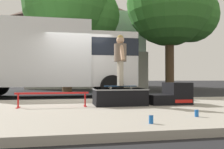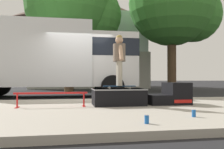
{
  "view_description": "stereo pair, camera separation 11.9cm",
  "coord_description": "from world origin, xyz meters",
  "px_view_note": "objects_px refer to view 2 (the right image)",
  "views": [
    {
      "loc": [
        -0.6,
        -8.41,
        0.77
      ],
      "look_at": [
        0.89,
        -0.86,
        0.89
      ],
      "focal_mm": 39.67,
      "sensor_mm": 36.0,
      "label": 1
    },
    {
      "loc": [
        -0.49,
        -8.43,
        0.77
      ],
      "look_at": [
        0.89,
        -0.86,
        0.89
      ],
      "focal_mm": 39.67,
      "sensor_mm": 36.0,
      "label": 2
    }
  ],
  "objects_px": {
    "soda_can": "(194,113)",
    "grind_rail": "(51,96)",
    "skate_box": "(118,96)",
    "skater_kid": "(119,56)",
    "skateboard": "(119,86)",
    "street_tree_neighbour": "(176,6)",
    "soda_can_b": "(147,119)",
    "box_truck": "(53,56)",
    "street_tree_main": "(74,7)",
    "kicker_ramp": "(171,95)"
  },
  "relations": [
    {
      "from": "skate_box",
      "to": "street_tree_main",
      "type": "relative_size",
      "value": 0.16
    },
    {
      "from": "kicker_ramp",
      "to": "soda_can",
      "type": "distance_m",
      "value": 2.12
    },
    {
      "from": "skateboard",
      "to": "box_truck",
      "type": "bearing_deg",
      "value": 111.27
    },
    {
      "from": "box_truck",
      "to": "kicker_ramp",
      "type": "bearing_deg",
      "value": -55.93
    },
    {
      "from": "skater_kid",
      "to": "street_tree_main",
      "type": "xyz_separation_m",
      "value": [
        -0.84,
        8.78,
        3.69
      ]
    },
    {
      "from": "skateboard",
      "to": "street_tree_main",
      "type": "xyz_separation_m",
      "value": [
        -0.84,
        8.78,
        4.44
      ]
    },
    {
      "from": "skate_box",
      "to": "skater_kid",
      "type": "relative_size",
      "value": 1.0
    },
    {
      "from": "grind_rail",
      "to": "skater_kid",
      "type": "relative_size",
      "value": 1.31
    },
    {
      "from": "skater_kid",
      "to": "soda_can",
      "type": "bearing_deg",
      "value": -67.24
    },
    {
      "from": "skateboard",
      "to": "soda_can_b",
      "type": "bearing_deg",
      "value": -92.9
    },
    {
      "from": "street_tree_main",
      "to": "kicker_ramp",
      "type": "bearing_deg",
      "value": -76.02
    },
    {
      "from": "skateboard",
      "to": "street_tree_neighbour",
      "type": "xyz_separation_m",
      "value": [
        5.7,
        9.02,
        4.9
      ]
    },
    {
      "from": "kicker_ramp",
      "to": "skateboard",
      "type": "distance_m",
      "value": 1.36
    },
    {
      "from": "soda_can",
      "to": "grind_rail",
      "type": "bearing_deg",
      "value": 141.96
    },
    {
      "from": "grind_rail",
      "to": "soda_can",
      "type": "relative_size",
      "value": 13.03
    },
    {
      "from": "skate_box",
      "to": "soda_can",
      "type": "relative_size",
      "value": 9.96
    },
    {
      "from": "skate_box",
      "to": "skater_kid",
      "type": "bearing_deg",
      "value": -45.64
    },
    {
      "from": "skateboard",
      "to": "skater_kid",
      "type": "bearing_deg",
      "value": -63.43
    },
    {
      "from": "skater_kid",
      "to": "soda_can_b",
      "type": "height_order",
      "value": "skater_kid"
    },
    {
      "from": "skateboard",
      "to": "soda_can_b",
      "type": "xyz_separation_m",
      "value": [
        -0.13,
        -2.5,
        -0.4
      ]
    },
    {
      "from": "skate_box",
      "to": "street_tree_neighbour",
      "type": "xyz_separation_m",
      "value": [
        5.72,
        9.0,
        5.14
      ]
    },
    {
      "from": "skateboard",
      "to": "soda_can",
      "type": "xyz_separation_m",
      "value": [
        0.86,
        -2.04,
        -0.4
      ]
    },
    {
      "from": "grind_rail",
      "to": "soda_can_b",
      "type": "bearing_deg",
      "value": -58.14
    },
    {
      "from": "box_truck",
      "to": "street_tree_main",
      "type": "bearing_deg",
      "value": 76.24
    },
    {
      "from": "soda_can",
      "to": "soda_can_b",
      "type": "distance_m",
      "value": 1.08
    },
    {
      "from": "kicker_ramp",
      "to": "soda_can_b",
      "type": "xyz_separation_m",
      "value": [
        -1.47,
        -2.52,
        -0.16
      ]
    },
    {
      "from": "soda_can",
      "to": "box_truck",
      "type": "distance_m",
      "value": 7.43
    },
    {
      "from": "soda_can_b",
      "to": "skate_box",
      "type": "bearing_deg",
      "value": 87.54
    },
    {
      "from": "kicker_ramp",
      "to": "street_tree_neighbour",
      "type": "height_order",
      "value": "street_tree_neighbour"
    },
    {
      "from": "kicker_ramp",
      "to": "soda_can_b",
      "type": "relative_size",
      "value": 8.17
    },
    {
      "from": "kicker_ramp",
      "to": "box_truck",
      "type": "distance_m",
      "value": 5.83
    },
    {
      "from": "grind_rail",
      "to": "soda_can",
      "type": "xyz_separation_m",
      "value": [
        2.47,
        -1.93,
        -0.2
      ]
    },
    {
      "from": "kicker_ramp",
      "to": "box_truck",
      "type": "xyz_separation_m",
      "value": [
        -3.18,
        4.7,
        1.35
      ]
    },
    {
      "from": "soda_can",
      "to": "soda_can_b",
      "type": "height_order",
      "value": "same"
    },
    {
      "from": "box_truck",
      "to": "street_tree_neighbour",
      "type": "bearing_deg",
      "value": 29.74
    },
    {
      "from": "soda_can",
      "to": "street_tree_neighbour",
      "type": "bearing_deg",
      "value": 66.36
    },
    {
      "from": "skater_kid",
      "to": "street_tree_main",
      "type": "relative_size",
      "value": 0.16
    },
    {
      "from": "soda_can_b",
      "to": "street_tree_main",
      "type": "height_order",
      "value": "street_tree_main"
    },
    {
      "from": "skater_kid",
      "to": "soda_can_b",
      "type": "xyz_separation_m",
      "value": [
        -0.13,
        -2.5,
        -1.14
      ]
    },
    {
      "from": "soda_can",
      "to": "soda_can_b",
      "type": "bearing_deg",
      "value": -155.08
    },
    {
      "from": "soda_can",
      "to": "street_tree_neighbour",
      "type": "relative_size",
      "value": 0.01
    },
    {
      "from": "grind_rail",
      "to": "street_tree_main",
      "type": "distance_m",
      "value": 10.06
    },
    {
      "from": "grind_rail",
      "to": "soda_can_b",
      "type": "height_order",
      "value": "grind_rail"
    },
    {
      "from": "skate_box",
      "to": "grind_rail",
      "type": "height_order",
      "value": "skate_box"
    },
    {
      "from": "soda_can",
      "to": "box_truck",
      "type": "relative_size",
      "value": 0.02
    },
    {
      "from": "soda_can_b",
      "to": "box_truck",
      "type": "bearing_deg",
      "value": 103.33
    },
    {
      "from": "skate_box",
      "to": "soda_can_b",
      "type": "distance_m",
      "value": 2.52
    },
    {
      "from": "skate_box",
      "to": "street_tree_main",
      "type": "bearing_deg",
      "value": 95.36
    },
    {
      "from": "skateboard",
      "to": "skate_box",
      "type": "bearing_deg",
      "value": 134.36
    },
    {
      "from": "skate_box",
      "to": "skater_kid",
      "type": "height_order",
      "value": "skater_kid"
    }
  ]
}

